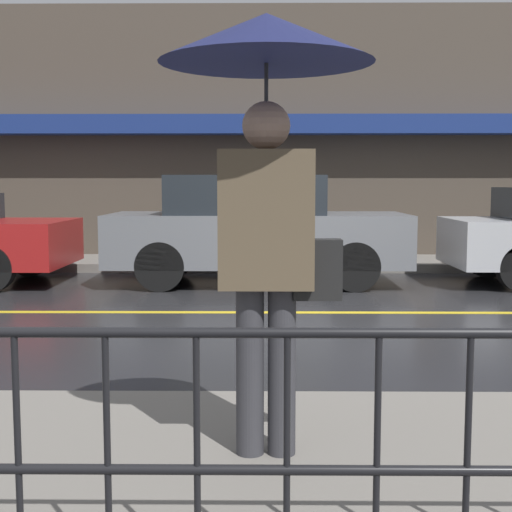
# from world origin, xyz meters

# --- Properties ---
(ground_plane) EXTENTS (80.00, 80.00, 0.00)m
(ground_plane) POSITION_xyz_m (0.00, 0.00, 0.00)
(ground_plane) COLOR #262628
(sidewalk_near) EXTENTS (28.00, 2.49, 0.15)m
(sidewalk_near) POSITION_xyz_m (0.00, -4.93, 0.07)
(sidewalk_near) COLOR slate
(sidewalk_near) RESTS_ON ground_plane
(sidewalk_far) EXTENTS (28.00, 1.72, 0.15)m
(sidewalk_far) POSITION_xyz_m (0.00, 4.55, 0.07)
(sidewalk_far) COLOR slate
(sidewalk_far) RESTS_ON ground_plane
(lane_marking) EXTENTS (25.20, 0.12, 0.01)m
(lane_marking) POSITION_xyz_m (0.00, 0.00, 0.00)
(lane_marking) COLOR gold
(lane_marking) RESTS_ON ground_plane
(building_storefront) EXTENTS (28.00, 0.85, 4.86)m
(building_storefront) POSITION_xyz_m (0.00, 5.53, 2.44)
(building_storefront) COLOR #4C4238
(building_storefront) RESTS_ON ground_plane
(railing_foreground) EXTENTS (12.00, 0.04, 0.89)m
(railing_foreground) POSITION_xyz_m (0.00, -5.93, 0.70)
(railing_foreground) COLOR black
(railing_foreground) RESTS_ON sidewalk_near
(pedestrian) EXTENTS (1.04, 1.04, 2.18)m
(pedestrian) POSITION_xyz_m (-0.68, -4.77, 1.85)
(pedestrian) COLOR #333338
(pedestrian) RESTS_ON sidewalk_near
(car_grey) EXTENTS (4.43, 1.74, 1.63)m
(car_grey) POSITION_xyz_m (-0.83, 2.42, 0.83)
(car_grey) COLOR slate
(car_grey) RESTS_ON ground_plane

